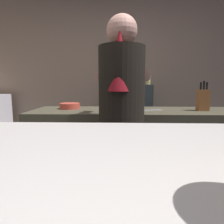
{
  "coord_description": "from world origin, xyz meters",
  "views": [
    {
      "loc": [
        0.15,
        -1.2,
        1.16
      ],
      "look_at": [
        0.13,
        -0.75,
        1.09
      ],
      "focal_mm": 30.96,
      "sensor_mm": 36.0,
      "label": 1
    }
  ],
  "objects_px": {
    "bartender": "(121,112)",
    "bottle_vinegar": "(123,78)",
    "mixing_bowl": "(70,106)",
    "bottle_soy": "(148,79)",
    "knife_block": "(203,100)",
    "chefs_knife": "(150,110)",
    "bottle_olive_oil": "(136,79)"
  },
  "relations": [
    {
      "from": "bartender",
      "to": "bottle_vinegar",
      "type": "relative_size",
      "value": 6.55
    },
    {
      "from": "mixing_bowl",
      "to": "bottle_soy",
      "type": "distance_m",
      "value": 1.55
    },
    {
      "from": "bottle_soy",
      "to": "bottle_vinegar",
      "type": "bearing_deg",
      "value": -173.56
    },
    {
      "from": "bartender",
      "to": "bottle_vinegar",
      "type": "xyz_separation_m",
      "value": [
        0.05,
        1.67,
        0.3
      ]
    },
    {
      "from": "bottle_vinegar",
      "to": "bottle_olive_oil",
      "type": "height_order",
      "value": "bottle_vinegar"
    },
    {
      "from": "bartender",
      "to": "knife_block",
      "type": "xyz_separation_m",
      "value": [
        0.78,
        0.43,
        0.06
      ]
    },
    {
      "from": "mixing_bowl",
      "to": "bottle_olive_oil",
      "type": "relative_size",
      "value": 0.92
    },
    {
      "from": "chefs_knife",
      "to": "bottle_vinegar",
      "type": "xyz_separation_m",
      "value": [
        -0.23,
        1.26,
        0.34
      ]
    },
    {
      "from": "bottle_soy",
      "to": "bartender",
      "type": "bearing_deg",
      "value": -104.78
    },
    {
      "from": "bottle_olive_oil",
      "to": "bottle_vinegar",
      "type": "bearing_deg",
      "value": 165.82
    },
    {
      "from": "mixing_bowl",
      "to": "chefs_knife",
      "type": "height_order",
      "value": "mixing_bowl"
    },
    {
      "from": "bottle_vinegar",
      "to": "bottle_olive_oil",
      "type": "relative_size",
      "value": 1.12
    },
    {
      "from": "knife_block",
      "to": "bottle_vinegar",
      "type": "height_order",
      "value": "bottle_vinegar"
    },
    {
      "from": "mixing_bowl",
      "to": "bottle_olive_oil",
      "type": "xyz_separation_m",
      "value": [
        0.78,
        1.07,
        0.3
      ]
    },
    {
      "from": "chefs_knife",
      "to": "knife_block",
      "type": "bearing_deg",
      "value": -16.11
    },
    {
      "from": "bartender",
      "to": "mixing_bowl",
      "type": "relative_size",
      "value": 7.98
    },
    {
      "from": "bottle_soy",
      "to": "bottle_vinegar",
      "type": "xyz_separation_m",
      "value": [
        -0.4,
        -0.05,
        0.02
      ]
    },
    {
      "from": "bottle_soy",
      "to": "bottle_vinegar",
      "type": "relative_size",
      "value": 0.85
    },
    {
      "from": "bottle_soy",
      "to": "knife_block",
      "type": "bearing_deg",
      "value": -75.49
    },
    {
      "from": "mixing_bowl",
      "to": "chefs_knife",
      "type": "xyz_separation_m",
      "value": [
        0.81,
        -0.14,
        -0.02
      ]
    },
    {
      "from": "knife_block",
      "to": "mixing_bowl",
      "type": "bearing_deg",
      "value": 175.17
    },
    {
      "from": "mixing_bowl",
      "to": "bottle_soy",
      "type": "relative_size",
      "value": 0.97
    },
    {
      "from": "chefs_knife",
      "to": "bottle_olive_oil",
      "type": "distance_m",
      "value": 1.25
    },
    {
      "from": "bottle_soy",
      "to": "bottle_vinegar",
      "type": "distance_m",
      "value": 0.41
    },
    {
      "from": "knife_block",
      "to": "bottle_vinegar",
      "type": "distance_m",
      "value": 1.46
    },
    {
      "from": "knife_block",
      "to": "bottle_soy",
      "type": "xyz_separation_m",
      "value": [
        -0.33,
        1.28,
        0.22
      ]
    },
    {
      "from": "bottle_soy",
      "to": "bottle_olive_oil",
      "type": "distance_m",
      "value": 0.22
    },
    {
      "from": "knife_block",
      "to": "bottle_soy",
      "type": "bearing_deg",
      "value": 104.51
    },
    {
      "from": "bartender",
      "to": "bottle_vinegar",
      "type": "height_order",
      "value": "bartender"
    },
    {
      "from": "bartender",
      "to": "bottle_olive_oil",
      "type": "xyz_separation_m",
      "value": [
        0.25,
        1.62,
        0.29
      ]
    },
    {
      "from": "knife_block",
      "to": "bottle_soy",
      "type": "relative_size",
      "value": 1.33
    },
    {
      "from": "chefs_knife",
      "to": "bottle_soy",
      "type": "xyz_separation_m",
      "value": [
        0.17,
        1.31,
        0.32
      ]
    }
  ]
}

